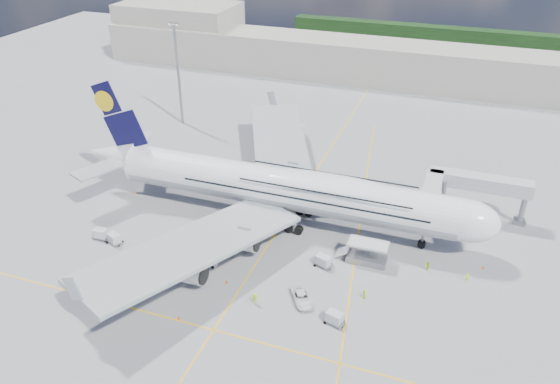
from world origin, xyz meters
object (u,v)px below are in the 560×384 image
(dolly_row_a, at_px, (114,238))
(catering_truck_outer, at_px, (289,127))
(cone_wing_right_inner, at_px, (227,281))
(airliner, at_px, (286,188))
(dolly_back, at_px, (101,234))
(dolly_row_b, at_px, (200,259))
(cone_wing_left_inner, at_px, (268,168))
(light_mast, at_px, (178,73))
(crew_wing, at_px, (227,228))
(dolly_row_c, at_px, (192,273))
(dolly_nose_far, at_px, (334,318))
(cone_nose, at_px, (483,267))
(cone_wing_right_outer, at_px, (179,317))
(catering_truck_inner, at_px, (283,158))
(dolly_nose_near, at_px, (323,261))
(crew_loader, at_px, (427,266))
(jet_bridge, at_px, (461,187))
(cone_wing_left_outer, at_px, (276,171))
(cargo_loader, at_px, (366,255))
(baggage_tug, at_px, (209,262))
(crew_nose, at_px, (467,277))
(service_van, at_px, (302,298))
(cone_tail, at_px, (135,192))
(crew_van, at_px, (364,294))
(crew_tug, at_px, (255,299))

(dolly_row_a, xyz_separation_m, catering_truck_outer, (13.48, 53.87, 0.92))
(dolly_row_a, bearing_deg, cone_wing_right_inner, 16.21)
(airliner, height_order, dolly_back, airliner)
(dolly_row_b, height_order, cone_wing_left_inner, same)
(light_mast, bearing_deg, dolly_back, -77.19)
(airliner, bearing_deg, crew_wing, -140.58)
(dolly_row_c, distance_m, dolly_nose_far, 23.72)
(cone_nose, xyz_separation_m, cone_wing_right_outer, (-40.85, -26.94, -0.02))
(catering_truck_outer, bearing_deg, cone_nose, -37.72)
(dolly_nose_far, bearing_deg, catering_truck_inner, 131.72)
(dolly_nose_far, distance_m, dolly_nose_near, 13.23)
(crew_wing, xyz_separation_m, cone_nose, (43.48, 4.28, -0.59))
(dolly_row_a, height_order, dolly_nose_far, dolly_nose_far)
(cone_wing_left_inner, bearing_deg, catering_truck_outer, 94.80)
(crew_loader, bearing_deg, jet_bridge, 141.21)
(cone_wing_right_inner, distance_m, cone_wing_right_outer, 10.16)
(cone_wing_left_outer, bearing_deg, dolly_row_a, -116.83)
(dolly_nose_far, xyz_separation_m, cone_wing_right_inner, (-18.15, 2.98, -0.75))
(crew_loader, bearing_deg, crew_wing, -117.29)
(cone_wing_left_outer, bearing_deg, cargo_loader, -45.05)
(baggage_tug, xyz_separation_m, cone_wing_right_outer, (1.47, -12.80, -0.47))
(dolly_row_a, distance_m, crew_wing, 19.61)
(baggage_tug, height_order, crew_nose, crew_nose)
(dolly_row_b, xyz_separation_m, baggage_tug, (1.94, -0.58, 0.37))
(dolly_nose_far, distance_m, crew_wing, 28.74)
(dolly_nose_far, bearing_deg, light_mast, 147.65)
(dolly_row_c, distance_m, cone_wing_left_outer, 38.49)
(baggage_tug, relative_size, service_van, 0.53)
(cargo_loader, xyz_separation_m, dolly_nose_far, (-1.20, -15.88, -0.22))
(light_mast, height_order, dolly_nose_far, light_mast)
(dolly_back, distance_m, dolly_nose_far, 44.45)
(crew_nose, relative_size, cone_tail, 3.43)
(catering_truck_inner, distance_m, cone_nose, 48.55)
(baggage_tug, distance_m, crew_loader, 35.38)
(crew_loader, distance_m, cone_wing_left_inner, 44.42)
(jet_bridge, height_order, crew_van, jet_bridge)
(light_mast, xyz_separation_m, cone_wing_left_inner, (29.76, -16.58, -12.97))
(cargo_loader, xyz_separation_m, crew_loader, (9.83, 0.78, -0.39))
(dolly_nose_near, xyz_separation_m, baggage_tug, (-17.63, -6.10, -0.28))
(dolly_row_a, relative_size, crew_tug, 1.69)
(crew_wing, xyz_separation_m, cone_wing_right_outer, (2.62, -22.66, -0.61))
(crew_loader, bearing_deg, dolly_row_b, -102.81)
(dolly_row_b, distance_m, crew_nose, 42.93)
(airliner, height_order, dolly_nose_far, airliner)
(baggage_tug, distance_m, crew_wing, 9.93)
(dolly_back, distance_m, cone_wing_right_outer, 26.33)
(dolly_nose_far, xyz_separation_m, cone_tail, (-47.16, 22.24, -0.78))
(airliner, relative_size, light_mast, 3.10)
(catering_truck_outer, height_order, cone_tail, catering_truck_outer)
(dolly_row_a, height_order, service_van, dolly_row_a)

